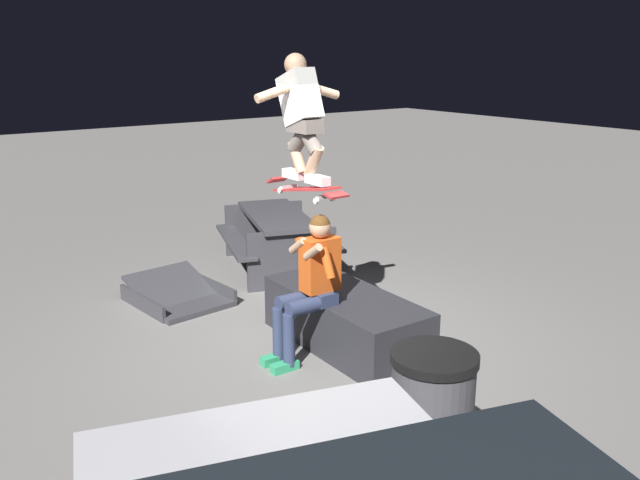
# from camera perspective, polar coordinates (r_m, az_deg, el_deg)

# --- Properties ---
(ground_plane) EXTENTS (40.00, 40.00, 0.00)m
(ground_plane) POSITION_cam_1_polar(r_m,az_deg,el_deg) (6.70, -0.10, -8.65)
(ground_plane) COLOR slate
(ledge_box_main) EXTENTS (1.82, 0.80, 0.53)m
(ledge_box_main) POSITION_cam_1_polar(r_m,az_deg,el_deg) (6.53, 2.17, -6.80)
(ledge_box_main) COLOR #28282D
(ledge_box_main) RESTS_ON ground
(person_sitting_on_ledge) EXTENTS (0.59, 0.76, 1.37)m
(person_sitting_on_ledge) POSITION_cam_1_polar(r_m,az_deg,el_deg) (6.08, -0.85, -3.45)
(person_sitting_on_ledge) COLOR #2D3856
(person_sitting_on_ledge) RESTS_ON ground
(skateboard) EXTENTS (1.02, 0.22, 0.15)m
(skateboard) POSITION_cam_1_polar(r_m,az_deg,el_deg) (6.08, -1.24, 4.36)
(skateboard) COLOR #B72D2D
(skater_airborne) EXTENTS (0.62, 0.89, 1.12)m
(skater_airborne) POSITION_cam_1_polar(r_m,az_deg,el_deg) (6.02, -1.60, 10.86)
(skater_airborne) COLOR white
(kicker_ramp) EXTENTS (1.16, 1.00, 0.38)m
(kicker_ramp) POSITION_cam_1_polar(r_m,az_deg,el_deg) (7.84, -11.99, -4.79)
(kicker_ramp) COLOR #38383D
(kicker_ramp) RESTS_ON ground
(picnic_table_back) EXTENTS (2.04, 1.82, 0.75)m
(picnic_table_back) POSITION_cam_1_polar(r_m,az_deg,el_deg) (8.73, -3.70, 0.67)
(picnic_table_back) COLOR #38383D
(picnic_table_back) RESTS_ON ground
(trash_bin) EXTENTS (0.55, 0.55, 1.00)m
(trash_bin) POSITION_cam_1_polar(r_m,az_deg,el_deg) (4.43, 9.46, -15.31)
(trash_bin) COLOR #47474C
(trash_bin) RESTS_ON ground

